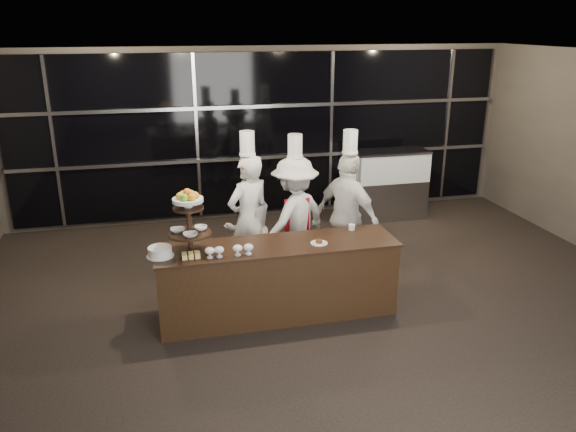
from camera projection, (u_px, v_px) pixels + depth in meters
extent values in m
plane|color=black|center=(361.00, 365.00, 5.83)|extent=(10.00, 10.00, 0.00)
plane|color=black|center=(376.00, 68.00, 4.85)|extent=(10.00, 10.00, 0.00)
plane|color=#473F38|center=(265.00, 134.00, 9.93)|extent=(9.00, 0.00, 9.00)
cube|color=black|center=(265.00, 134.00, 9.87)|extent=(8.60, 0.04, 2.80)
cube|color=#A5A5AA|center=(266.00, 157.00, 9.96)|extent=(8.60, 0.06, 0.06)
cube|color=#A5A5AA|center=(266.00, 106.00, 9.66)|extent=(8.60, 0.06, 0.06)
cube|color=#A5A5AA|center=(54.00, 144.00, 9.07)|extent=(0.05, 0.05, 2.80)
cube|color=#A5A5AA|center=(197.00, 138.00, 9.58)|extent=(0.05, 0.05, 2.80)
cube|color=#A5A5AA|center=(331.00, 132.00, 10.11)|extent=(0.05, 0.05, 2.80)
cube|color=#A5A5AA|center=(447.00, 126.00, 10.62)|extent=(0.05, 0.05, 2.80)
cube|color=black|center=(278.00, 281.00, 6.70)|extent=(2.80, 0.70, 0.90)
cube|color=black|center=(277.00, 245.00, 6.55)|extent=(2.84, 0.74, 0.03)
cylinder|color=black|center=(191.00, 251.00, 6.32)|extent=(0.24, 0.24, 0.03)
cylinder|color=black|center=(189.00, 223.00, 6.21)|extent=(0.06, 0.06, 0.70)
cylinder|color=black|center=(190.00, 234.00, 6.25)|extent=(0.48, 0.48, 0.02)
cylinder|color=black|center=(188.00, 208.00, 6.15)|extent=(0.34, 0.34, 0.02)
cylinder|color=white|center=(188.00, 204.00, 6.14)|extent=(0.10, 0.10, 0.06)
cylinder|color=white|center=(188.00, 200.00, 6.12)|extent=(0.34, 0.34, 0.04)
sphere|color=orange|center=(195.00, 195.00, 6.12)|extent=(0.09, 0.09, 0.09)
sphere|color=#8AC232|center=(191.00, 194.00, 6.18)|extent=(0.09, 0.09, 0.09)
sphere|color=orange|center=(183.00, 194.00, 6.16)|extent=(0.09, 0.09, 0.09)
sphere|color=yellow|center=(180.00, 196.00, 6.09)|extent=(0.09, 0.09, 0.09)
sphere|color=#68A72A|center=(184.00, 198.00, 6.03)|extent=(0.09, 0.09, 0.09)
sphere|color=orange|center=(192.00, 198.00, 6.05)|extent=(0.09, 0.09, 0.09)
sphere|color=orange|center=(187.00, 192.00, 6.09)|extent=(0.09, 0.09, 0.09)
imported|color=white|center=(177.00, 230.00, 6.27)|extent=(0.16, 0.16, 0.04)
imported|color=white|center=(201.00, 228.00, 6.32)|extent=(0.15, 0.15, 0.05)
imported|color=white|center=(190.00, 235.00, 6.13)|extent=(0.16, 0.16, 0.04)
cylinder|color=silver|center=(210.00, 257.00, 6.16)|extent=(0.07, 0.07, 0.01)
cylinder|color=silver|center=(210.00, 255.00, 6.15)|extent=(0.02, 0.02, 0.05)
ellipsoid|color=silver|center=(210.00, 251.00, 6.13)|extent=(0.11, 0.11, 0.08)
ellipsoid|color=#09B613|center=(210.00, 250.00, 6.13)|extent=(0.08, 0.08, 0.05)
cylinder|color=silver|center=(219.00, 256.00, 6.18)|extent=(0.07, 0.07, 0.01)
cylinder|color=silver|center=(219.00, 254.00, 6.17)|extent=(0.02, 0.02, 0.05)
ellipsoid|color=silver|center=(219.00, 250.00, 6.16)|extent=(0.11, 0.11, 0.08)
ellipsoid|color=red|center=(219.00, 249.00, 6.16)|extent=(0.08, 0.08, 0.05)
cylinder|color=silver|center=(238.00, 255.00, 6.23)|extent=(0.07, 0.07, 0.01)
cylinder|color=silver|center=(238.00, 252.00, 6.22)|extent=(0.02, 0.02, 0.05)
ellipsoid|color=silver|center=(238.00, 248.00, 6.20)|extent=(0.11, 0.11, 0.08)
ellipsoid|color=beige|center=(238.00, 248.00, 6.20)|extent=(0.08, 0.08, 0.05)
cylinder|color=silver|center=(249.00, 254.00, 6.26)|extent=(0.07, 0.07, 0.01)
cylinder|color=silver|center=(249.00, 251.00, 6.25)|extent=(0.02, 0.02, 0.05)
ellipsoid|color=silver|center=(248.00, 247.00, 6.23)|extent=(0.11, 0.11, 0.08)
ellipsoid|color=#552618|center=(248.00, 247.00, 6.23)|extent=(0.08, 0.08, 0.05)
cylinder|color=white|center=(160.00, 256.00, 6.20)|extent=(0.30, 0.30, 0.01)
cylinder|color=white|center=(160.00, 251.00, 6.18)|extent=(0.26, 0.26, 0.10)
cube|color=#F5D278|center=(185.00, 257.00, 6.11)|extent=(0.06, 0.06, 0.05)
cube|color=#F5D278|center=(191.00, 257.00, 6.13)|extent=(0.06, 0.06, 0.05)
cube|color=#F5D278|center=(198.00, 256.00, 6.14)|extent=(0.06, 0.06, 0.05)
cube|color=#F5D278|center=(184.00, 255.00, 6.18)|extent=(0.06, 0.06, 0.05)
cube|color=#F5D278|center=(191.00, 254.00, 6.19)|extent=(0.06, 0.06, 0.05)
cube|color=#F5D278|center=(197.00, 254.00, 6.21)|extent=(0.06, 0.06, 0.05)
cylinder|color=white|center=(319.00, 243.00, 6.56)|extent=(0.20, 0.20, 0.01)
cylinder|color=#4C2814|center=(319.00, 241.00, 6.55)|extent=(0.08, 0.08, 0.04)
cylinder|color=white|center=(352.00, 227.00, 6.98)|extent=(0.08, 0.08, 0.07)
cube|color=#A5A5AA|center=(388.00, 199.00, 10.13)|extent=(1.30, 0.56, 0.70)
cube|color=silver|center=(390.00, 166.00, 9.93)|extent=(1.30, 0.56, 0.50)
cube|color=#FFC67F|center=(390.00, 166.00, 9.93)|extent=(1.20, 0.46, 0.40)
cube|color=#A5A5AA|center=(391.00, 152.00, 9.85)|extent=(1.32, 0.57, 0.04)
imported|color=silver|center=(249.00, 220.00, 7.43)|extent=(0.77, 0.67, 1.78)
cylinder|color=white|center=(247.00, 143.00, 7.09)|extent=(0.19, 0.19, 0.30)
cylinder|color=white|center=(247.00, 154.00, 7.14)|extent=(0.21, 0.21, 0.03)
imported|color=white|center=(249.00, 228.00, 7.63)|extent=(0.79, 0.66, 1.44)
cylinder|color=white|center=(248.00, 165.00, 7.35)|extent=(0.19, 0.19, 0.30)
cylinder|color=white|center=(248.00, 176.00, 7.39)|extent=(0.21, 0.21, 0.03)
imported|color=silver|center=(295.00, 219.00, 7.60)|extent=(1.27, 1.13, 1.70)
cylinder|color=white|center=(295.00, 146.00, 7.27)|extent=(0.19, 0.19, 0.30)
cylinder|color=white|center=(295.00, 157.00, 7.32)|extent=(0.21, 0.21, 0.03)
cube|color=maroon|center=(297.00, 221.00, 7.49)|extent=(0.34, 0.03, 0.64)
imported|color=white|center=(348.00, 217.00, 7.57)|extent=(0.89, 1.11, 1.76)
cylinder|color=white|center=(350.00, 141.00, 7.23)|extent=(0.19, 0.19, 0.30)
cylinder|color=white|center=(350.00, 152.00, 7.28)|extent=(0.21, 0.21, 0.03)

